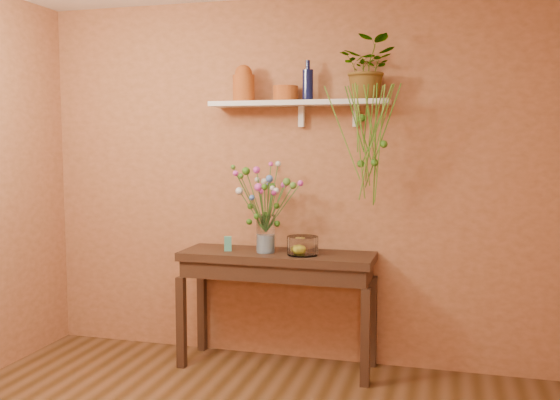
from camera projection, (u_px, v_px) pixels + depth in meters
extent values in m
cube|color=#B9754C|center=(296.00, 181.00, 4.61)|extent=(4.00, 0.04, 2.70)
cube|color=#3B2618|center=(277.00, 256.00, 4.45)|extent=(1.40, 0.45, 0.06)
cube|color=#3B2618|center=(277.00, 269.00, 4.46)|extent=(1.34, 0.41, 0.12)
cube|color=#3B2618|center=(181.00, 322.00, 4.49)|extent=(0.06, 0.06, 0.67)
cube|color=#3B2618|center=(365.00, 338.00, 4.13)|extent=(0.06, 0.06, 0.67)
cube|color=#3B2618|center=(202.00, 308.00, 4.86)|extent=(0.06, 0.06, 0.67)
cube|color=#3B2618|center=(372.00, 322.00, 4.51)|extent=(0.06, 0.06, 0.67)
cube|color=white|center=(299.00, 103.00, 4.42)|extent=(1.30, 0.24, 0.04)
cube|color=white|center=(302.00, 117.00, 4.52)|extent=(0.04, 0.05, 0.15)
cube|color=white|center=(356.00, 116.00, 4.42)|extent=(0.04, 0.05, 0.15)
cylinder|color=#A7511D|center=(244.00, 88.00, 4.49)|extent=(0.19, 0.19, 0.19)
sphere|color=#A7511D|center=(244.00, 73.00, 4.48)|extent=(0.13, 0.13, 0.13)
cylinder|color=#A7511D|center=(286.00, 94.00, 4.47)|extent=(0.23, 0.23, 0.11)
cylinder|color=#0C1136|center=(308.00, 85.00, 4.40)|extent=(0.10, 0.10, 0.22)
cylinder|color=#0C1136|center=(308.00, 65.00, 4.39)|extent=(0.04, 0.04, 0.07)
imported|color=#336917|center=(369.00, 68.00, 4.25)|extent=(0.41, 0.36, 0.42)
cylinder|color=#336917|center=(382.00, 137.00, 4.11)|extent=(0.25, 0.19, 0.69)
cylinder|color=#558C26|center=(358.00, 119.00, 4.14)|extent=(0.02, 0.14, 0.45)
cylinder|color=#558C26|center=(371.00, 144.00, 4.17)|extent=(0.17, 0.04, 0.77)
cylinder|color=#336917|center=(366.00, 119.00, 4.12)|extent=(0.06, 0.20, 0.45)
cylinder|color=#558C26|center=(342.00, 133.00, 4.18)|extent=(0.25, 0.06, 0.63)
cylinder|color=#558C26|center=(359.00, 143.00, 4.13)|extent=(0.06, 0.25, 0.77)
cylinder|color=#336917|center=(355.00, 119.00, 4.17)|extent=(0.14, 0.04, 0.45)
cylinder|color=#558C26|center=(382.00, 124.00, 4.09)|extent=(0.17, 0.16, 0.52)
cylinder|color=#558C26|center=(377.00, 129.00, 4.09)|extent=(0.21, 0.14, 0.58)
cylinder|color=#336917|center=(377.00, 125.00, 4.13)|extent=(0.21, 0.09, 0.53)
cylinder|color=#558C26|center=(380.00, 145.00, 4.12)|extent=(0.08, 0.12, 0.79)
cylinder|color=#558C26|center=(371.00, 131.00, 4.16)|extent=(0.08, 0.16, 0.61)
cylinder|color=#336917|center=(359.00, 123.00, 4.14)|extent=(0.16, 0.05, 0.50)
cylinder|color=#558C26|center=(370.00, 134.00, 4.15)|extent=(0.07, 0.10, 0.64)
cylinder|color=#558C26|center=(363.00, 136.00, 4.08)|extent=(0.07, 0.30, 0.68)
cylinder|color=#336917|center=(375.00, 146.00, 4.10)|extent=(0.05, 0.24, 0.81)
cylinder|color=#558C26|center=(370.00, 118.00, 4.12)|extent=(0.08, 0.12, 0.43)
sphere|color=#336917|center=(362.00, 118.00, 4.19)|extent=(0.05, 0.05, 0.05)
sphere|color=#336917|center=(384.00, 144.00, 4.11)|extent=(0.05, 0.05, 0.05)
sphere|color=#336917|center=(361.00, 164.00, 4.22)|extent=(0.05, 0.05, 0.05)
sphere|color=#336917|center=(374.00, 163.00, 4.15)|extent=(0.05, 0.05, 0.05)
cylinder|color=white|center=(266.00, 234.00, 4.43)|extent=(0.13, 0.13, 0.27)
cylinder|color=silver|center=(266.00, 243.00, 4.43)|extent=(0.12, 0.12, 0.13)
cylinder|color=#386B28|center=(263.00, 211.00, 4.38)|extent=(0.02, 0.08, 0.29)
sphere|color=#CF3DB8|center=(261.00, 191.00, 4.33)|extent=(0.04, 0.04, 0.04)
cylinder|color=#386B28|center=(265.00, 210.00, 4.33)|extent=(0.04, 0.16, 0.33)
sphere|color=#336917|center=(265.00, 187.00, 4.24)|extent=(0.04, 0.04, 0.04)
cylinder|color=#386B28|center=(267.00, 206.00, 4.28)|extent=(0.10, 0.25, 0.40)
sphere|color=#4267B7|center=(269.00, 179.00, 4.13)|extent=(0.05, 0.05, 0.05)
cylinder|color=#386B28|center=(270.00, 212.00, 4.36)|extent=(0.09, 0.09, 0.29)
sphere|color=#CF3DB8|center=(274.00, 193.00, 4.30)|extent=(0.04, 0.04, 0.04)
cylinder|color=#386B28|center=(269.00, 210.00, 4.38)|extent=(0.07, 0.06, 0.32)
sphere|color=silver|center=(272.00, 188.00, 4.33)|extent=(0.03, 0.03, 0.03)
cylinder|color=#386B28|center=(271.00, 211.00, 4.38)|extent=(0.10, 0.06, 0.30)
sphere|color=silver|center=(276.00, 191.00, 4.33)|extent=(0.05, 0.05, 0.05)
cylinder|color=#386B28|center=(283.00, 207.00, 4.38)|extent=(0.26, 0.01, 0.35)
sphere|color=#CF3DB8|center=(301.00, 183.00, 4.33)|extent=(0.04, 0.04, 0.04)
cylinder|color=#386B28|center=(279.00, 208.00, 4.40)|extent=(0.20, 0.05, 0.33)
sphere|color=#4F8F2B|center=(293.00, 186.00, 4.38)|extent=(0.05, 0.05, 0.05)
cylinder|color=#386B28|center=(276.00, 207.00, 4.42)|extent=(0.15, 0.07, 0.36)
sphere|color=#4F8F2B|center=(287.00, 182.00, 4.42)|extent=(0.06, 0.06, 0.06)
cylinder|color=#386B28|center=(272.00, 198.00, 4.42)|extent=(0.08, 0.07, 0.48)
sphere|color=silver|center=(278.00, 164.00, 4.42)|extent=(0.04, 0.04, 0.04)
cylinder|color=#386B28|center=(275.00, 208.00, 4.45)|extent=(0.11, 0.13, 0.33)
sphere|color=#CF3DB8|center=(284.00, 185.00, 4.48)|extent=(0.05, 0.05, 0.05)
cylinder|color=#386B28|center=(269.00, 209.00, 4.46)|extent=(0.03, 0.11, 0.32)
sphere|color=#336917|center=(272.00, 186.00, 4.49)|extent=(0.05, 0.05, 0.05)
cylinder|color=#386B28|center=(267.00, 208.00, 4.50)|extent=(0.03, 0.19, 0.32)
sphere|color=#4267B7|center=(269.00, 186.00, 4.58)|extent=(0.05, 0.05, 0.05)
cylinder|color=#386B28|center=(268.00, 197.00, 4.50)|extent=(0.02, 0.21, 0.48)
sphere|color=#CF3DB8|center=(271.00, 164.00, 4.58)|extent=(0.04, 0.04, 0.04)
cylinder|color=#386B28|center=(265.00, 206.00, 4.46)|extent=(0.05, 0.11, 0.35)
sphere|color=silver|center=(264.00, 182.00, 4.50)|extent=(0.05, 0.05, 0.05)
cylinder|color=#386B28|center=(261.00, 205.00, 4.46)|extent=(0.09, 0.09, 0.37)
sphere|color=silver|center=(257.00, 180.00, 4.49)|extent=(0.04, 0.04, 0.04)
cylinder|color=#386B28|center=(261.00, 200.00, 4.44)|extent=(0.09, 0.06, 0.44)
sphere|color=#CF3DB8|center=(257.00, 170.00, 4.46)|extent=(0.05, 0.05, 0.05)
cylinder|color=#386B28|center=(253.00, 204.00, 4.44)|extent=(0.20, 0.02, 0.40)
sphere|color=#4F8F2B|center=(241.00, 176.00, 4.45)|extent=(0.04, 0.04, 0.04)
cylinder|color=#386B28|center=(249.00, 199.00, 4.42)|extent=(0.24, 0.04, 0.46)
sphere|color=#4F8F2B|center=(233.00, 167.00, 4.41)|extent=(0.04, 0.04, 0.04)
cylinder|color=#386B28|center=(252.00, 211.00, 4.40)|extent=(0.17, 0.09, 0.30)
sphere|color=silver|center=(239.00, 191.00, 4.37)|extent=(0.05, 0.05, 0.05)
cylinder|color=#386B28|center=(251.00, 203.00, 4.37)|extent=(0.18, 0.14, 0.43)
sphere|color=#CF3DB8|center=(236.00, 173.00, 4.31)|extent=(0.04, 0.04, 0.04)
cylinder|color=#386B28|center=(256.00, 201.00, 4.37)|extent=(0.12, 0.11, 0.44)
sphere|color=#336917|center=(246.00, 171.00, 4.31)|extent=(0.06, 0.06, 0.06)
cylinder|color=#386B28|center=(259.00, 215.00, 4.35)|extent=(0.05, 0.16, 0.26)
sphere|color=#4267B7|center=(252.00, 198.00, 4.27)|extent=(0.04, 0.04, 0.04)
cylinder|color=#386B28|center=(262.00, 210.00, 4.34)|extent=(0.01, 0.15, 0.33)
sphere|color=#CF3DB8|center=(258.00, 187.00, 4.25)|extent=(0.06, 0.06, 0.06)
sphere|color=#336917|center=(277.00, 206.00, 4.43)|extent=(0.05, 0.05, 0.05)
sphere|color=#336917|center=(249.00, 222.00, 4.53)|extent=(0.05, 0.05, 0.05)
sphere|color=#336917|center=(277.00, 224.00, 4.41)|extent=(0.05, 0.05, 0.05)
sphere|color=#336917|center=(265.00, 215.00, 4.47)|extent=(0.05, 0.05, 0.05)
sphere|color=#336917|center=(257.00, 216.00, 4.39)|extent=(0.05, 0.05, 0.05)
sphere|color=#336917|center=(250.00, 206.00, 4.49)|extent=(0.05, 0.05, 0.05)
cylinder|color=white|center=(303.00, 246.00, 4.34)|extent=(0.22, 0.22, 0.13)
cylinder|color=white|center=(303.00, 254.00, 4.34)|extent=(0.22, 0.22, 0.01)
sphere|color=#FFEE3B|center=(300.00, 249.00, 4.35)|extent=(0.07, 0.07, 0.07)
cube|color=teal|center=(228.00, 244.00, 4.50)|extent=(0.06, 0.06, 0.11)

